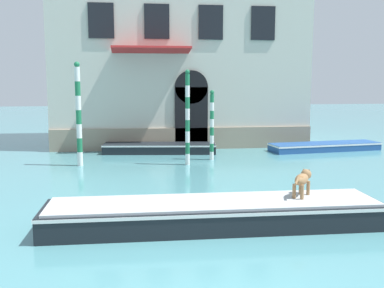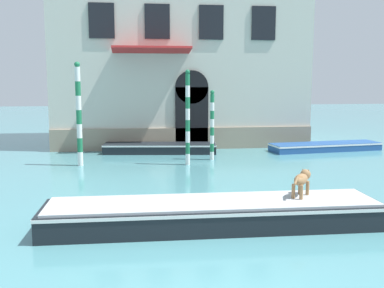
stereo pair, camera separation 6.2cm
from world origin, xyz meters
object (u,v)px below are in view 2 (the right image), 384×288
dog_on_deck (302,179)px  mooring_pole_2 (79,114)px  boat_moored_near_palazzo (160,148)px  mooring_pole_0 (212,125)px  boat_foreground (213,213)px  mooring_pole_1 (188,117)px  boat_moored_far (325,146)px

dog_on_deck → mooring_pole_2: 10.94m
boat_moored_near_palazzo → mooring_pole_0: 3.49m
boat_moored_near_palazzo → mooring_pole_2: 5.08m
dog_on_deck → boat_foreground: bearing=132.9°
dog_on_deck → mooring_pole_0: 9.38m
boat_moored_near_palazzo → mooring_pole_1: bearing=-66.3°
dog_on_deck → boat_moored_far: (5.62, 11.26, -0.90)m
boat_moored_far → boat_moored_near_palazzo: bearing=170.7°
mooring_pole_1 → boat_moored_far: bearing=21.7°
boat_foreground → mooring_pole_0: bearing=81.3°
mooring_pole_0 → mooring_pole_2: (-5.90, -0.72, 0.62)m
boat_moored_near_palazzo → mooring_pole_1: size_ratio=1.40×
boat_moored_far → mooring_pole_2: bearing=-175.0°
boat_moored_far → mooring_pole_0: size_ratio=1.88×
boat_foreground → mooring_pole_2: bearing=116.9°
mooring_pole_0 → mooring_pole_1: bearing=-138.6°
boat_moored_near_palazzo → boat_moored_far: (8.66, -0.33, -0.04)m
mooring_pole_0 → mooring_pole_1: size_ratio=0.78×
boat_foreground → mooring_pole_1: (0.35, 8.39, 1.72)m
boat_moored_far → mooring_pole_2: (-12.27, -2.65, 2.03)m
boat_foreground → dog_on_deck: (2.36, 0.18, 0.76)m
boat_moored_near_palazzo → mooring_pole_1: (1.02, -3.36, 1.82)m
dog_on_deck → boat_moored_far: bearing=12.1°
boat_moored_far → mooring_pole_1: (-7.64, -3.04, 1.86)m
dog_on_deck → mooring_pole_0: (-0.75, 9.33, 0.51)m
mooring_pole_1 → mooring_pole_2: mooring_pole_2 is taller
boat_moored_far → mooring_pole_1: 8.43m
boat_foreground → mooring_pole_1: 8.58m
mooring_pole_0 → mooring_pole_1: 1.74m
boat_moored_near_palazzo → mooring_pole_1: 3.96m
boat_moored_near_palazzo → mooring_pole_0: size_ratio=1.80×
boat_moored_far → mooring_pole_1: size_ratio=1.47×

